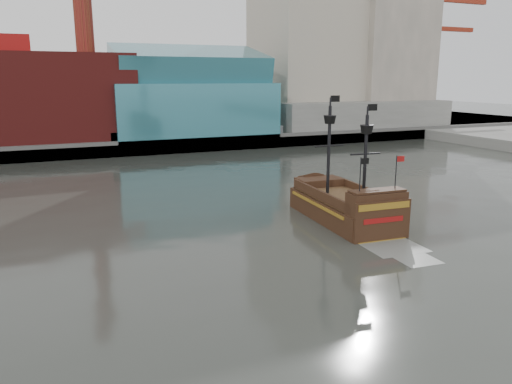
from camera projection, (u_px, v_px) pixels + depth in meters
name	position (u px, v px, depth m)	size (l,w,h in m)	color
ground	(360.00, 300.00, 29.89)	(400.00, 400.00, 0.00)	#2C2F2A
promenade_far	(122.00, 132.00, 111.98)	(220.00, 60.00, 2.00)	slate
seawall	(148.00, 148.00, 85.52)	(220.00, 1.00, 2.60)	#4C4C49
skyline	(146.00, 20.00, 102.05)	(149.00, 45.00, 62.00)	brown
crane_a	(433.00, 53.00, 129.34)	(22.50, 4.00, 32.25)	slate
crane_b	(433.00, 68.00, 142.79)	(19.10, 4.00, 26.25)	slate
pirate_ship	(344.00, 209.00, 46.20)	(6.08, 16.68, 12.27)	black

